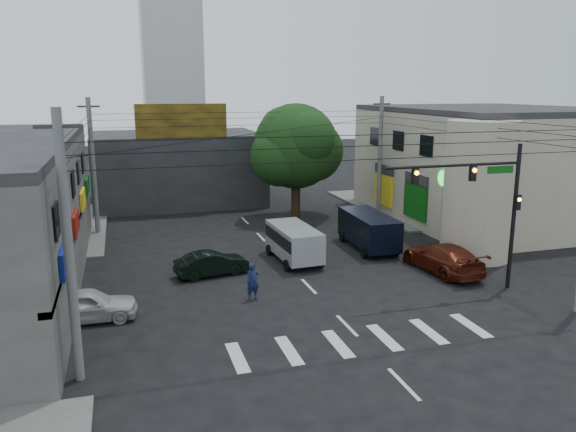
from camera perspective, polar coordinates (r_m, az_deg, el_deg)
name	(u,v)px	position (r m, az deg, el deg)	size (l,w,h in m)	color
ground	(322,300)	(26.76, 3.51, -8.56)	(160.00, 160.00, 0.00)	black
sidewalk_far_right	(447,204)	(50.16, 15.88, 1.22)	(16.00, 16.00, 0.15)	#514F4C
building_right	(487,166)	(45.46, 19.54, 4.84)	(14.00, 18.00, 8.00)	#9F917E
corner_column	(479,191)	(34.19, 18.82, 2.46)	(4.00, 4.00, 8.00)	#9F917E
building_far	(178,168)	(50.04, -11.16, 4.85)	(14.00, 10.00, 6.00)	#232326
billboard	(182,121)	(44.78, -10.77, 9.48)	(7.00, 0.30, 2.60)	olive
tower_distant	(169,7)	(94.56, -11.96, 20.03)	(9.00, 9.00, 44.00)	silver
street_tree	(296,147)	(42.52, 0.80, 7.06)	(6.40, 6.40, 8.70)	black
traffic_gantry	(486,195)	(28.22, 19.49, 2.05)	(7.10, 0.35, 7.20)	black
utility_pole_near_left	(69,251)	(19.64, -21.39, -3.28)	(0.32, 0.32, 9.20)	#59595B
utility_pole_far_left	(93,167)	(39.74, -19.19, 4.68)	(0.32, 0.32, 9.20)	#59595B
utility_pole_far_right	(380,157)	(44.09, 9.32, 5.96)	(0.32, 0.32, 9.20)	#59595B
dark_sedan	(212,264)	(30.24, -7.74, -4.81)	(4.09, 2.04, 1.29)	black
white_compact	(86,305)	(25.74, -19.82, -8.50)	(4.30, 1.87, 1.44)	#B8B9B5
maroon_sedan	(442,258)	(31.64, 15.41, -4.10)	(2.64, 5.57, 1.57)	#48150A
silver_minivan	(294,244)	(32.27, 0.61, -2.87)	(2.21, 4.82, 2.03)	#ABACB3
navy_van	(368,231)	(35.14, 8.17, -1.56)	(2.26, 5.53, 2.18)	black
traffic_officer	(253,282)	(26.53, -3.58, -6.69)	(0.74, 0.57, 1.79)	#131D43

